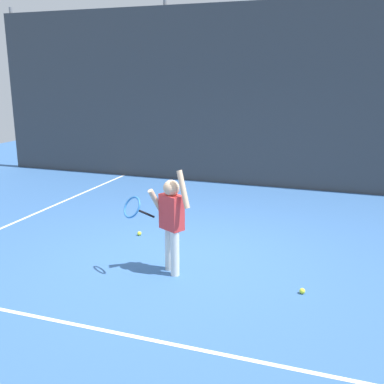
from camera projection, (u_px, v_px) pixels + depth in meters
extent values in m
plane|color=#335B93|center=(181.00, 258.00, 6.29)|extent=(20.00, 20.00, 0.00)
cube|color=white|center=(111.00, 332.00, 4.49)|extent=(9.00, 0.05, 0.00)
cube|color=white|center=(33.00, 214.00, 8.23)|extent=(0.05, 9.00, 0.00)
cube|color=#383D42|center=(255.00, 97.00, 9.97)|extent=(12.92, 0.08, 3.93)
cylinder|color=slate|center=(18.00, 90.00, 12.03)|extent=(0.09, 0.09, 4.08)
cylinder|color=slate|center=(166.00, 92.00, 10.68)|extent=(0.09, 0.09, 4.08)
cylinder|color=slate|center=(357.00, 95.00, 9.33)|extent=(0.09, 0.09, 4.08)
cylinder|color=silver|center=(169.00, 248.00, 5.85)|extent=(0.11, 0.11, 0.58)
cylinder|color=silver|center=(175.00, 253.00, 5.68)|extent=(0.11, 0.11, 0.58)
cube|color=red|center=(172.00, 212.00, 5.64)|extent=(0.34, 0.29, 0.44)
sphere|color=tan|center=(171.00, 188.00, 5.56)|extent=(0.20, 0.20, 0.20)
cylinder|color=tan|center=(183.00, 189.00, 5.44)|extent=(0.21, 0.16, 0.46)
cylinder|color=tan|center=(158.00, 204.00, 5.72)|extent=(0.20, 0.29, 0.43)
cylinder|color=black|center=(147.00, 214.00, 5.73)|extent=(0.14, 0.22, 0.15)
torus|color=#2666B2|center=(132.00, 207.00, 5.55)|extent=(0.33, 0.28, 0.26)
sphere|color=#CCE033|center=(302.00, 291.00, 5.26)|extent=(0.07, 0.07, 0.07)
sphere|color=#CCE033|center=(139.00, 233.00, 7.16)|extent=(0.07, 0.07, 0.07)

